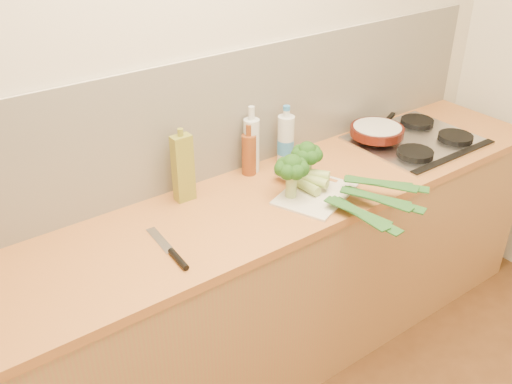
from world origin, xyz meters
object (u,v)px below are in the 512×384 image
(chopping_board, at_px, (315,194))
(chefs_knife, at_px, (174,254))
(skillet, at_px, (377,130))
(gas_hob, at_px, (417,139))

(chopping_board, xyz_separation_m, chefs_knife, (-0.68, -0.02, 0.00))
(skillet, bearing_deg, chopping_board, 176.15)
(chopping_board, distance_m, skillet, 0.63)
(chefs_knife, distance_m, skillet, 1.30)
(gas_hob, relative_size, chefs_knife, 1.89)
(gas_hob, height_order, skillet, skillet)
(gas_hob, bearing_deg, chopping_board, -172.68)
(gas_hob, relative_size, chopping_board, 1.73)
(gas_hob, relative_size, skillet, 1.58)
(skillet, bearing_deg, chefs_knife, 166.82)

